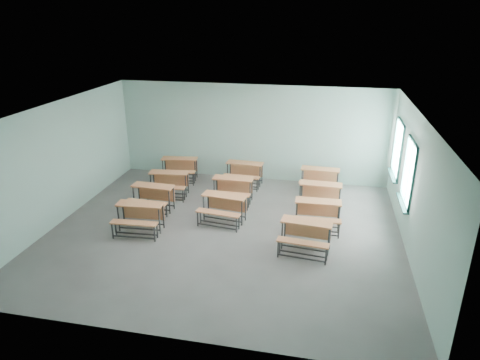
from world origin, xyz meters
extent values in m
cube|color=slate|center=(0.00, 0.00, -0.01)|extent=(9.00, 8.00, 0.02)
cube|color=silver|center=(0.00, 0.00, 3.21)|extent=(9.00, 8.00, 0.02)
cube|color=#A2CABE|center=(0.00, 4.01, 1.60)|extent=(9.00, 0.02, 3.20)
cube|color=#A2CABE|center=(0.00, -4.01, 1.60)|extent=(9.00, 0.02, 3.20)
cube|color=#A2CABE|center=(-4.51, 0.00, 1.60)|extent=(0.02, 8.00, 3.20)
cube|color=#A2CABE|center=(4.51, 0.00, 1.60)|extent=(0.02, 8.00, 3.20)
cube|color=#1B4D48|center=(4.47, 2.80, 0.93)|extent=(0.06, 1.20, 0.06)
cube|color=#1B4D48|center=(4.47, 2.80, 2.47)|extent=(0.06, 1.20, 0.06)
cube|color=#1B4D48|center=(4.47, 2.23, 1.70)|extent=(0.06, 0.06, 1.60)
cube|color=#1B4D48|center=(4.47, 3.37, 1.70)|extent=(0.06, 0.06, 1.60)
cube|color=#1B4D48|center=(4.47, 2.80, 1.70)|extent=(0.04, 0.04, 1.48)
cube|color=#1B4D48|center=(4.47, 2.80, 1.70)|extent=(0.04, 1.08, 0.04)
cube|color=#1B4D48|center=(4.43, 2.80, 0.87)|extent=(0.14, 1.28, 0.04)
cube|color=white|center=(4.50, 2.80, 1.70)|extent=(0.01, 1.08, 1.48)
cube|color=#1B4D48|center=(4.47, 0.80, 0.93)|extent=(0.06, 1.20, 0.06)
cube|color=#1B4D48|center=(4.47, 0.80, 2.47)|extent=(0.06, 1.20, 0.06)
cube|color=#1B4D48|center=(4.47, 0.23, 1.70)|extent=(0.06, 0.06, 1.60)
cube|color=#1B4D48|center=(4.47, 1.37, 1.70)|extent=(0.06, 0.06, 1.60)
cube|color=#1B4D48|center=(4.47, 0.80, 1.70)|extent=(0.04, 0.04, 1.48)
cube|color=#1B4D48|center=(4.47, 0.80, 1.70)|extent=(0.04, 1.08, 0.04)
cube|color=#1B4D48|center=(4.43, 0.80, 0.87)|extent=(0.14, 1.28, 0.04)
cube|color=white|center=(4.50, 0.80, 1.70)|extent=(0.01, 1.08, 1.48)
cube|color=#CD794A|center=(-2.15, -0.32, 0.73)|extent=(1.22, 0.47, 0.04)
cube|color=#CD794A|center=(-2.16, -0.13, 0.42)|extent=(1.14, 0.09, 0.41)
cylinder|color=#303335|center=(-2.69, -0.51, 0.35)|extent=(0.04, 0.04, 0.71)
cylinder|color=#303335|center=(-1.59, -0.45, 0.35)|extent=(0.04, 0.04, 0.71)
cylinder|color=#303335|center=(-2.71, -0.19, 0.35)|extent=(0.04, 0.04, 0.71)
cylinder|color=#303335|center=(-1.61, -0.13, 0.35)|extent=(0.04, 0.04, 0.71)
cube|color=#303335|center=(-2.14, -0.48, 0.10)|extent=(1.10, 0.09, 0.03)
cube|color=#303335|center=(-2.16, -0.16, 0.10)|extent=(1.10, 0.09, 0.03)
cube|color=#CD794A|center=(-2.12, -0.80, 0.43)|extent=(1.21, 0.32, 0.03)
cylinder|color=#303335|center=(-2.67, -0.92, 0.21)|extent=(0.04, 0.04, 0.41)
cylinder|color=#303335|center=(-1.57, -0.86, 0.21)|extent=(0.04, 0.04, 0.41)
cylinder|color=#303335|center=(-2.68, -0.74, 0.21)|extent=(0.04, 0.04, 0.41)
cylinder|color=#303335|center=(-1.58, -0.67, 0.21)|extent=(0.04, 0.04, 0.41)
cube|color=#303335|center=(-2.12, -0.89, 0.08)|extent=(1.10, 0.09, 0.03)
cube|color=#303335|center=(-2.13, -0.70, 0.08)|extent=(1.10, 0.09, 0.03)
cube|color=#CD794A|center=(2.13, -0.45, 0.73)|extent=(1.23, 0.52, 0.04)
cube|color=#CD794A|center=(2.15, -0.27, 0.42)|extent=(1.14, 0.14, 0.41)
cylinder|color=#303335|center=(1.57, -0.56, 0.35)|extent=(0.04, 0.04, 0.71)
cylinder|color=#303335|center=(2.66, -0.67, 0.35)|extent=(0.04, 0.04, 0.71)
cylinder|color=#303335|center=(1.60, -0.24, 0.35)|extent=(0.04, 0.04, 0.71)
cylinder|color=#303335|center=(2.69, -0.35, 0.35)|extent=(0.04, 0.04, 0.71)
cube|color=#303335|center=(2.11, -0.61, 0.10)|extent=(1.10, 0.14, 0.03)
cube|color=#303335|center=(2.15, -0.29, 0.10)|extent=(1.10, 0.14, 0.03)
cube|color=#CD794A|center=(2.08, -0.93, 0.43)|extent=(1.22, 0.37, 0.03)
cylinder|color=#303335|center=(1.52, -0.97, 0.21)|extent=(0.04, 0.04, 0.41)
cylinder|color=#303335|center=(2.62, -1.08, 0.21)|extent=(0.04, 0.04, 0.41)
cylinder|color=#303335|center=(1.54, -0.78, 0.21)|extent=(0.04, 0.04, 0.41)
cylinder|color=#303335|center=(2.64, -0.89, 0.21)|extent=(0.04, 0.04, 0.41)
cube|color=#303335|center=(2.07, -1.03, 0.08)|extent=(1.10, 0.14, 0.03)
cube|color=#303335|center=(2.09, -0.84, 0.08)|extent=(1.10, 0.14, 0.03)
cube|color=#CD794A|center=(-2.30, 0.91, 0.73)|extent=(1.22, 0.46, 0.04)
cube|color=#CD794A|center=(-2.29, 1.10, 0.42)|extent=(1.14, 0.08, 0.41)
cylinder|color=#303335|center=(-2.86, 0.78, 0.35)|extent=(0.04, 0.04, 0.71)
cylinder|color=#303335|center=(-1.76, 0.72, 0.35)|extent=(0.04, 0.04, 0.71)
cylinder|color=#303335|center=(-2.84, 1.10, 0.35)|extent=(0.04, 0.04, 0.71)
cylinder|color=#303335|center=(-1.75, 1.04, 0.35)|extent=(0.04, 0.04, 0.71)
cube|color=#303335|center=(-2.31, 0.75, 0.10)|extent=(1.10, 0.09, 0.03)
cube|color=#303335|center=(-2.29, 1.07, 0.10)|extent=(1.10, 0.09, 0.03)
cube|color=#CD794A|center=(-2.33, 0.43, 0.43)|extent=(1.21, 0.31, 0.03)
cylinder|color=#303335|center=(-2.88, 0.37, 0.21)|extent=(0.04, 0.04, 0.41)
cylinder|color=#303335|center=(-1.78, 0.31, 0.21)|extent=(0.04, 0.04, 0.41)
cylinder|color=#303335|center=(-2.87, 0.56, 0.21)|extent=(0.04, 0.04, 0.41)
cylinder|color=#303335|center=(-1.77, 0.50, 0.21)|extent=(0.04, 0.04, 0.41)
cube|color=#303335|center=(-2.33, 0.34, 0.08)|extent=(1.10, 0.09, 0.03)
cube|color=#303335|center=(-2.32, 0.53, 0.08)|extent=(1.10, 0.09, 0.03)
cube|color=#CD794A|center=(-0.15, 0.66, 0.73)|extent=(1.24, 0.55, 0.04)
cube|color=#CD794A|center=(-0.12, 0.84, 0.42)|extent=(1.13, 0.17, 0.41)
cylinder|color=#303335|center=(-0.71, 0.57, 0.35)|extent=(0.04, 0.04, 0.71)
cylinder|color=#303335|center=(0.38, 0.43, 0.35)|extent=(0.04, 0.04, 0.71)
cylinder|color=#303335|center=(-0.67, 0.89, 0.35)|extent=(0.04, 0.04, 0.71)
cylinder|color=#303335|center=(0.42, 0.75, 0.35)|extent=(0.04, 0.04, 0.71)
cube|color=#303335|center=(-0.17, 0.50, 0.10)|extent=(1.09, 0.17, 0.03)
cube|color=#303335|center=(-0.12, 0.82, 0.10)|extent=(1.09, 0.17, 0.03)
cube|color=#CD794A|center=(-0.21, 0.18, 0.43)|extent=(1.22, 0.40, 0.03)
cylinder|color=#303335|center=(-0.76, 0.16, 0.21)|extent=(0.04, 0.04, 0.41)
cylinder|color=#303335|center=(0.33, 0.02, 0.21)|extent=(0.04, 0.04, 0.41)
cylinder|color=#303335|center=(-0.74, 0.35, 0.21)|extent=(0.04, 0.04, 0.41)
cylinder|color=#303335|center=(0.35, 0.21, 0.21)|extent=(0.04, 0.04, 0.41)
cube|color=#303335|center=(-0.22, 0.09, 0.08)|extent=(1.09, 0.17, 0.03)
cube|color=#303335|center=(-0.19, 0.28, 0.08)|extent=(1.09, 0.17, 0.03)
cube|color=#CD794A|center=(2.35, 0.78, 0.73)|extent=(1.21, 0.43, 0.04)
cube|color=#CD794A|center=(2.35, 0.97, 0.42)|extent=(1.14, 0.05, 0.41)
cylinder|color=#303335|center=(1.81, 0.61, 0.35)|extent=(0.04, 0.04, 0.71)
cylinder|color=#303335|center=(2.91, 0.64, 0.35)|extent=(0.04, 0.04, 0.71)
cylinder|color=#303335|center=(1.80, 0.93, 0.35)|extent=(0.04, 0.04, 0.71)
cylinder|color=#303335|center=(2.90, 0.96, 0.35)|extent=(0.04, 0.04, 0.71)
cube|color=#303335|center=(2.36, 0.62, 0.10)|extent=(1.10, 0.06, 0.03)
cube|color=#303335|center=(2.35, 0.94, 0.10)|extent=(1.10, 0.06, 0.03)
cube|color=#CD794A|center=(2.36, 0.30, 0.43)|extent=(1.21, 0.28, 0.03)
cylinder|color=#303335|center=(1.82, 0.20, 0.21)|extent=(0.04, 0.04, 0.41)
cylinder|color=#303335|center=(2.92, 0.22, 0.21)|extent=(0.04, 0.04, 0.41)
cylinder|color=#303335|center=(1.81, 0.39, 0.21)|extent=(0.04, 0.04, 0.41)
cylinder|color=#303335|center=(2.91, 0.41, 0.21)|extent=(0.04, 0.04, 0.41)
cube|color=#303335|center=(2.37, 0.21, 0.08)|extent=(1.10, 0.06, 0.03)
cube|color=#303335|center=(2.36, 0.40, 0.08)|extent=(1.10, 0.06, 0.03)
cube|color=#CD794A|center=(-2.24, 2.05, 0.73)|extent=(1.23, 0.51, 0.04)
cube|color=#CD794A|center=(-2.26, 2.23, 0.42)|extent=(1.14, 0.13, 0.41)
cylinder|color=#303335|center=(-2.78, 1.84, 0.35)|extent=(0.04, 0.04, 0.71)
cylinder|color=#303335|center=(-1.68, 1.94, 0.35)|extent=(0.04, 0.04, 0.71)
cylinder|color=#303335|center=(-2.81, 2.16, 0.35)|extent=(0.04, 0.04, 0.71)
cylinder|color=#303335|center=(-1.71, 2.26, 0.35)|extent=(0.04, 0.04, 0.71)
cube|color=#303335|center=(-2.23, 1.89, 0.10)|extent=(1.10, 0.14, 0.03)
cube|color=#303335|center=(-2.26, 2.21, 0.10)|extent=(1.10, 0.14, 0.03)
cube|color=#CD794A|center=(-2.20, 1.57, 0.43)|extent=(1.22, 0.36, 0.03)
cylinder|color=#303335|center=(-2.74, 1.42, 0.21)|extent=(0.04, 0.04, 0.41)
cylinder|color=#303335|center=(-1.64, 1.53, 0.21)|extent=(0.04, 0.04, 0.41)
cylinder|color=#303335|center=(-2.76, 1.61, 0.21)|extent=(0.04, 0.04, 0.41)
cylinder|color=#303335|center=(-1.66, 1.72, 0.21)|extent=(0.04, 0.04, 0.41)
cube|color=#303335|center=(-2.19, 1.48, 0.08)|extent=(1.10, 0.14, 0.03)
cube|color=#303335|center=(-2.21, 1.67, 0.08)|extent=(1.10, 0.14, 0.03)
cube|color=#CD794A|center=(-0.19, 1.96, 0.73)|extent=(1.20, 0.41, 0.04)
cube|color=#CD794A|center=(-0.19, 2.14, 0.42)|extent=(1.14, 0.03, 0.41)
cylinder|color=#303335|center=(-0.74, 1.80, 0.35)|extent=(0.04, 0.04, 0.71)
cylinder|color=#303335|center=(0.35, 1.79, 0.35)|extent=(0.04, 0.04, 0.71)
cylinder|color=#303335|center=(-0.74, 2.12, 0.35)|extent=(0.04, 0.04, 0.71)
cylinder|color=#303335|center=(0.36, 2.11, 0.35)|extent=(0.04, 0.04, 0.71)
cube|color=#303335|center=(-0.19, 1.80, 0.10)|extent=(1.10, 0.04, 0.03)
cube|color=#303335|center=(-0.19, 2.12, 0.10)|extent=(1.10, 0.04, 0.03)
cube|color=#CD794A|center=(-0.20, 1.48, 0.43)|extent=(1.20, 0.26, 0.03)
cylinder|color=#303335|center=(-0.75, 1.39, 0.21)|extent=(0.04, 0.04, 0.41)
cylinder|color=#303335|center=(0.35, 1.38, 0.21)|extent=(0.04, 0.04, 0.41)
cylinder|color=#303335|center=(-0.75, 1.58, 0.21)|extent=(0.04, 0.04, 0.41)
cylinder|color=#303335|center=(0.35, 1.57, 0.21)|extent=(0.04, 0.04, 0.41)
cube|color=#303335|center=(-0.20, 1.38, 0.08)|extent=(1.10, 0.04, 0.03)
cube|color=#303335|center=(-0.20, 1.57, 0.08)|extent=(1.10, 0.04, 0.03)
cube|color=#CD794A|center=(2.39, 2.03, 0.73)|extent=(1.21, 0.44, 0.04)
cube|color=#CD794A|center=(2.39, 2.22, 0.42)|extent=(1.14, 0.06, 0.41)
cylinder|color=#303335|center=(1.83, 1.89, 0.35)|extent=(0.04, 0.04, 0.71)
cylinder|color=#303335|center=(2.93, 1.86, 0.35)|extent=(0.04, 0.04, 0.71)
cylinder|color=#303335|center=(1.84, 2.21, 0.35)|extent=(0.04, 0.04, 0.71)
cylinder|color=#303335|center=(2.94, 2.17, 0.35)|extent=(0.04, 0.04, 0.71)
cube|color=#303335|center=(2.38, 1.87, 0.10)|extent=(1.10, 0.06, 0.03)
cube|color=#303335|center=(2.39, 2.19, 0.10)|extent=(1.10, 0.06, 0.03)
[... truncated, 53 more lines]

